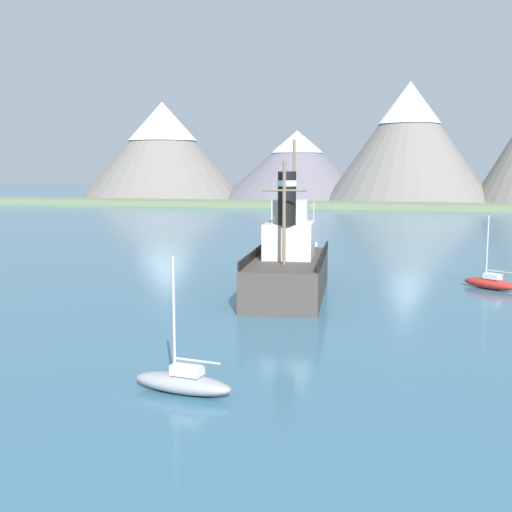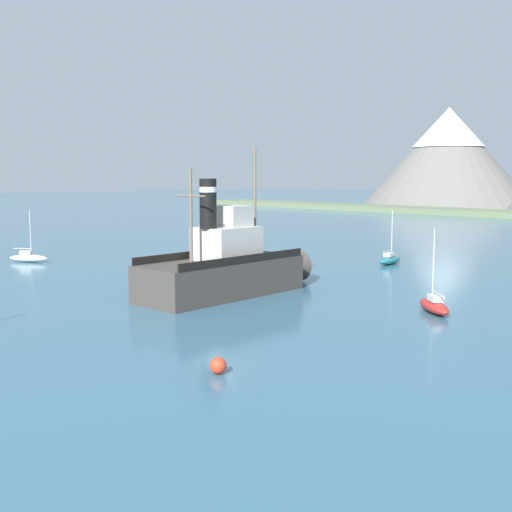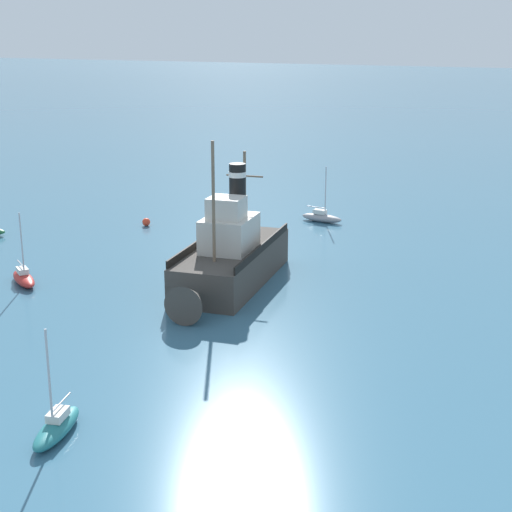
{
  "view_description": "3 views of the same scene",
  "coord_description": "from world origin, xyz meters",
  "px_view_note": "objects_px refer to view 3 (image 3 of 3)",
  "views": [
    {
      "loc": [
        8.68,
        -38.86,
        7.84
      ],
      "look_at": [
        -2.77,
        2.08,
        2.18
      ],
      "focal_mm": 45.0,
      "sensor_mm": 36.0,
      "label": 1
    },
    {
      "loc": [
        33.31,
        -26.15,
        7.85
      ],
      "look_at": [
        -0.39,
        3.27,
        2.38
      ],
      "focal_mm": 45.0,
      "sensor_mm": 36.0,
      "label": 2
    },
    {
      "loc": [
        -22.13,
        44.54,
        16.41
      ],
      "look_at": [
        -2.66,
        1.84,
        2.65
      ],
      "focal_mm": 55.0,
      "sensor_mm": 36.0,
      "label": 3
    }
  ],
  "objects_px": {
    "sailboat_teal": "(57,426)",
    "mooring_buoy": "(146,222)",
    "sailboat_red": "(24,278)",
    "sailboat_grey": "(322,217)",
    "old_tugboat": "(229,258)"
  },
  "relations": [
    {
      "from": "sailboat_teal",
      "to": "sailboat_red",
      "type": "bearing_deg",
      "value": -46.03
    },
    {
      "from": "old_tugboat",
      "to": "mooring_buoy",
      "type": "xyz_separation_m",
      "value": [
        13.58,
        -11.39,
        -1.49
      ]
    },
    {
      "from": "old_tugboat",
      "to": "sailboat_grey",
      "type": "xyz_separation_m",
      "value": [
        0.4,
        -19.0,
        -1.4
      ]
    },
    {
      "from": "sailboat_red",
      "to": "sailboat_grey",
      "type": "bearing_deg",
      "value": -116.36
    },
    {
      "from": "sailboat_grey",
      "to": "mooring_buoy",
      "type": "distance_m",
      "value": 15.22
    },
    {
      "from": "sailboat_teal",
      "to": "sailboat_red",
      "type": "xyz_separation_m",
      "value": [
        14.81,
        -15.36,
        0.0
      ]
    },
    {
      "from": "sailboat_red",
      "to": "mooring_buoy",
      "type": "bearing_deg",
      "value": -86.38
    },
    {
      "from": "sailboat_grey",
      "to": "mooring_buoy",
      "type": "height_order",
      "value": "sailboat_grey"
    },
    {
      "from": "old_tugboat",
      "to": "sailboat_grey",
      "type": "relative_size",
      "value": 3.0
    },
    {
      "from": "sailboat_red",
      "to": "mooring_buoy",
      "type": "height_order",
      "value": "sailboat_red"
    },
    {
      "from": "mooring_buoy",
      "to": "sailboat_teal",
      "type": "bearing_deg",
      "value": 116.26
    },
    {
      "from": "old_tugboat",
      "to": "sailboat_teal",
      "type": "height_order",
      "value": "old_tugboat"
    },
    {
      "from": "sailboat_teal",
      "to": "mooring_buoy",
      "type": "xyz_separation_m",
      "value": [
        15.88,
        -32.18,
        -0.08
      ]
    },
    {
      "from": "sailboat_red",
      "to": "mooring_buoy",
      "type": "relative_size",
      "value": 7.15
    },
    {
      "from": "sailboat_red",
      "to": "old_tugboat",
      "type": "bearing_deg",
      "value": -156.52
    }
  ]
}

